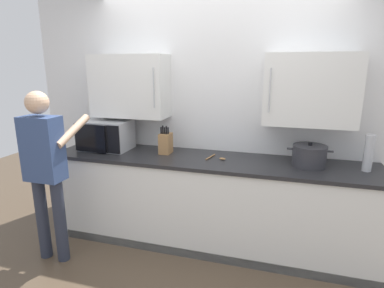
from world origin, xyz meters
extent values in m
cube|color=white|center=(0.00, 1.14, 1.30)|extent=(4.21, 0.10, 2.60)
cube|color=white|center=(-0.90, 0.93, 1.61)|extent=(0.82, 0.32, 0.65)
cylinder|color=#B7BABF|center=(-0.55, 0.76, 1.61)|extent=(0.01, 0.01, 0.39)
cube|color=white|center=(0.90, 0.93, 1.61)|extent=(0.82, 0.32, 0.65)
cylinder|color=#B7BABF|center=(0.55, 0.76, 1.61)|extent=(0.01, 0.01, 0.39)
cube|color=white|center=(0.00, 0.76, 0.45)|extent=(3.17, 0.64, 0.89)
cube|color=#232326|center=(0.00, 0.76, 0.91)|extent=(3.21, 0.68, 0.03)
cube|color=black|center=(0.00, 0.46, 0.04)|extent=(3.17, 0.04, 0.09)
cube|color=#B7BABF|center=(-1.15, 0.81, 1.09)|extent=(0.52, 0.36, 0.32)
cube|color=beige|center=(-1.23, 0.80, 1.09)|extent=(0.34, 0.30, 0.25)
cube|color=black|center=(-0.96, 0.62, 1.09)|extent=(0.15, 0.01, 0.29)
cube|color=black|center=(-1.23, 0.62, 1.09)|extent=(0.38, 0.05, 0.29)
cylinder|color=#A37547|center=(0.02, 0.79, 0.94)|extent=(0.06, 0.20, 0.01)
ellipsoid|color=#A37547|center=(0.14, 0.77, 0.94)|extent=(0.07, 0.06, 0.02)
cylinder|color=#B7BABF|center=(1.41, 0.79, 1.07)|extent=(0.08, 0.08, 0.29)
cylinder|color=#B7BABF|center=(1.41, 0.79, 1.23)|extent=(0.08, 0.08, 0.03)
cylinder|color=#2D2D33|center=(0.94, 0.79, 1.02)|extent=(0.30, 0.30, 0.18)
cylinder|color=#2D2D33|center=(0.94, 0.79, 1.11)|extent=(0.30, 0.30, 0.02)
cylinder|color=black|center=(0.94, 0.79, 1.14)|extent=(0.04, 0.04, 0.03)
cylinder|color=#2D2D33|center=(0.76, 0.79, 1.08)|extent=(0.05, 0.02, 0.02)
cylinder|color=#2D2D33|center=(1.11, 0.79, 1.08)|extent=(0.05, 0.02, 0.02)
cube|color=#A37547|center=(-0.47, 0.82, 1.03)|extent=(0.11, 0.15, 0.21)
cylinder|color=black|center=(-0.51, 0.80, 1.17)|extent=(0.02, 0.02, 0.07)
cylinder|color=black|center=(-0.49, 0.80, 1.18)|extent=(0.02, 0.02, 0.09)
cylinder|color=black|center=(-0.47, 0.80, 1.17)|extent=(0.02, 0.02, 0.07)
cylinder|color=black|center=(-0.45, 0.80, 1.18)|extent=(0.02, 0.02, 0.08)
cylinder|color=black|center=(-0.43, 0.80, 1.17)|extent=(0.02, 0.02, 0.07)
cylinder|color=#282D3D|center=(-1.46, 0.09, 0.40)|extent=(0.11, 0.11, 0.81)
cylinder|color=#282D3D|center=(-1.26, 0.09, 0.40)|extent=(0.11, 0.11, 0.81)
cube|color=#334775|center=(-1.36, 0.09, 1.10)|extent=(0.34, 0.20, 0.58)
sphere|color=#DBAD89|center=(-1.36, 0.09, 1.51)|extent=(0.20, 0.20, 0.20)
cylinder|color=#DBAD89|center=(-1.17, 0.29, 1.24)|extent=(0.10, 0.44, 0.25)
cylinder|color=#334775|center=(-1.56, 0.09, 1.05)|extent=(0.07, 0.07, 0.50)
camera|label=1|loc=(0.68, -2.13, 1.82)|focal=29.32mm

